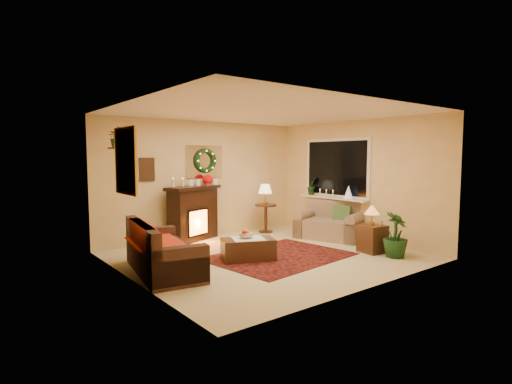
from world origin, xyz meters
TOP-DOWN VIEW (x-y plane):
  - floor at (0.00, 0.00)m, footprint 5.00×5.00m
  - ceiling at (0.00, 0.00)m, footprint 5.00×5.00m
  - wall_back at (0.00, 2.25)m, footprint 5.00×5.00m
  - wall_front at (0.00, -2.25)m, footprint 5.00×5.00m
  - wall_left at (-2.50, 0.00)m, footprint 4.50×4.50m
  - wall_right at (2.50, 0.00)m, footprint 4.50×4.50m
  - area_rug at (0.13, -0.17)m, footprint 2.64×2.10m
  - sofa at (-1.94, 0.20)m, footprint 1.13×1.98m
  - red_throw at (-2.01, 0.37)m, footprint 0.76×1.23m
  - fireplace at (-0.41, 2.04)m, footprint 1.27×0.77m
  - poinsettia at (-0.04, 2.03)m, footprint 0.23×0.23m
  - mantel_candle_a at (-0.87, 2.04)m, footprint 0.06×0.06m
  - mantel_candle_b at (-0.64, 2.06)m, footprint 0.06×0.06m
  - mantel_mirror at (0.00, 2.23)m, footprint 0.92×0.02m
  - wreath at (0.00, 2.19)m, footprint 0.55×0.11m
  - wall_art at (-1.35, 2.23)m, footprint 0.32×0.03m
  - gold_mirror at (-2.48, 0.30)m, footprint 0.03×0.84m
  - hanging_plant at (-2.34, 1.05)m, footprint 0.33×0.28m
  - loveseat at (2.06, 0.34)m, footprint 1.25×1.62m
  - window_frame at (2.48, 0.55)m, footprint 0.03×1.86m
  - window_glass at (2.47, 0.55)m, footprint 0.02×1.70m
  - window_sill at (2.38, 0.55)m, footprint 0.22×1.86m
  - mini_tree at (2.35, 0.08)m, footprint 0.19×0.19m
  - sill_plant at (2.40, 1.24)m, footprint 0.30×0.24m
  - side_table_round at (1.41, 1.79)m, footprint 0.61×0.61m
  - lamp_cream at (1.38, 1.77)m, footprint 0.32×0.32m
  - end_table_square at (1.74, -1.01)m, footprint 0.48×0.48m
  - lamp_tiffany at (1.73, -0.99)m, footprint 0.29×0.29m
  - coffee_table at (-0.47, -0.03)m, footprint 1.03×0.81m
  - fruit_bowl at (-0.49, -0.00)m, footprint 0.24×0.24m
  - floor_palm at (1.76, -1.49)m, footprint 1.63×1.63m

SIDE VIEW (x-z plane):
  - floor at x=0.00m, z-range 0.00..0.00m
  - area_rug at x=0.13m, z-range 0.00..0.01m
  - coffee_table at x=-0.47m, z-range 0.02..0.40m
  - end_table_square at x=1.74m, z-range 0.01..0.53m
  - side_table_round at x=1.41m, z-range -0.01..0.66m
  - loveseat at x=2.06m, z-range 0.01..0.83m
  - sofa at x=-1.94m, z-range 0.03..0.83m
  - floor_palm at x=1.76m, z-range -0.76..1.66m
  - fruit_bowl at x=-0.49m, z-range 0.42..0.48m
  - red_throw at x=-2.01m, z-range 0.45..0.46m
  - fireplace at x=-0.41m, z-range -0.01..1.11m
  - lamp_tiffany at x=1.73m, z-range 0.53..0.96m
  - window_sill at x=2.38m, z-range 0.85..0.89m
  - lamp_cream at x=1.38m, z-range 0.63..1.13m
  - mini_tree at x=2.35m, z-range 0.90..1.18m
  - sill_plant at x=2.40m, z-range 0.81..1.36m
  - mantel_candle_a at x=-0.87m, z-range 1.17..1.35m
  - mantel_candle_b at x=-0.64m, z-range 1.18..1.34m
  - wall_back at x=0.00m, z-range 1.30..1.30m
  - wall_front at x=0.00m, z-range 1.30..1.30m
  - wall_left at x=-2.50m, z-range 1.30..1.30m
  - wall_right at x=2.50m, z-range 1.30..1.30m
  - poinsettia at x=-0.04m, z-range 1.19..1.41m
  - wall_art at x=-1.35m, z-range 1.31..1.79m
  - window_frame at x=2.48m, z-range 0.87..2.23m
  - window_glass at x=2.47m, z-range 0.94..2.16m
  - mantel_mirror at x=0.00m, z-range 1.34..2.06m
  - wreath at x=0.00m, z-range 1.44..2.00m
  - gold_mirror at x=-2.48m, z-range 1.25..2.25m
  - hanging_plant at x=-2.34m, z-range 1.79..2.15m
  - ceiling at x=0.00m, z-range 2.60..2.60m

